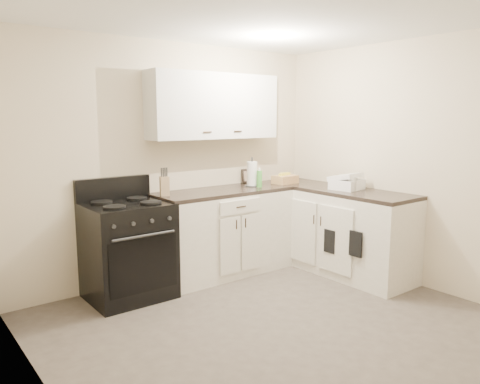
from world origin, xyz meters
TOP-DOWN VIEW (x-y plane):
  - floor at (0.00, 0.00)m, footprint 3.60×3.60m
  - ceiling at (0.00, 0.00)m, footprint 3.60×3.60m
  - wall_back at (0.00, 1.80)m, footprint 3.60×0.00m
  - wall_right at (1.80, 0.00)m, footprint 0.00×3.60m
  - wall_left at (-1.80, 0.00)m, footprint 0.00×3.60m
  - base_cabinets_back at (0.43, 1.50)m, footprint 1.55×0.60m
  - base_cabinets_right at (1.50, 0.85)m, footprint 0.60×1.90m
  - countertop_back at (0.43, 1.50)m, footprint 1.55×0.60m
  - countertop_right at (1.50, 0.85)m, footprint 0.60×1.90m
  - upper_cabinets at (0.43, 1.65)m, footprint 1.55×0.30m
  - stove at (-0.71, 1.48)m, footprint 0.76×0.65m
  - knife_block at (-0.27, 1.54)m, footprint 0.11×0.10m
  - paper_towel at (0.84, 1.51)m, footprint 0.13×0.13m
  - soap_bottle at (0.87, 1.41)m, footprint 0.07×0.07m
  - picture_frame at (0.96, 1.76)m, footprint 0.14×0.04m
  - wicker_basket at (1.30, 1.45)m, footprint 0.30×0.21m
  - countertop_grill at (1.51, 0.69)m, footprint 0.34×0.33m
  - glass_jar at (1.47, 0.58)m, footprint 0.11×0.11m
  - oven_mitt_near at (1.18, 0.28)m, footprint 0.02×0.15m
  - oven_mitt_far at (1.18, 0.62)m, footprint 0.02×0.14m

SIDE VIEW (x-z plane):
  - floor at x=0.00m, z-range 0.00..0.00m
  - oven_mitt_far at x=1.18m, z-range 0.30..0.55m
  - base_cabinets_back at x=0.43m, z-range 0.00..0.90m
  - base_cabinets_right at x=1.50m, z-range 0.00..0.90m
  - stove at x=-0.71m, z-range 0.00..0.92m
  - oven_mitt_near at x=1.18m, z-range 0.34..0.60m
  - countertop_back at x=0.43m, z-range 0.90..0.94m
  - countertop_right at x=1.50m, z-range 0.90..0.94m
  - wicker_basket at x=1.30m, z-range 0.94..1.04m
  - countertop_grill at x=1.51m, z-range 0.94..1.05m
  - glass_jar at x=1.47m, z-range 0.94..1.09m
  - picture_frame at x=0.96m, z-range 0.94..1.11m
  - soap_bottle at x=0.87m, z-range 0.94..1.13m
  - knife_block at x=-0.27m, z-range 0.94..1.13m
  - paper_towel at x=0.84m, z-range 0.94..1.22m
  - wall_back at x=0.00m, z-range -0.55..3.05m
  - wall_right at x=1.80m, z-range -0.55..3.05m
  - wall_left at x=-1.80m, z-range -0.55..3.05m
  - upper_cabinets at x=0.43m, z-range 1.49..2.19m
  - ceiling at x=0.00m, z-range 2.50..2.50m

